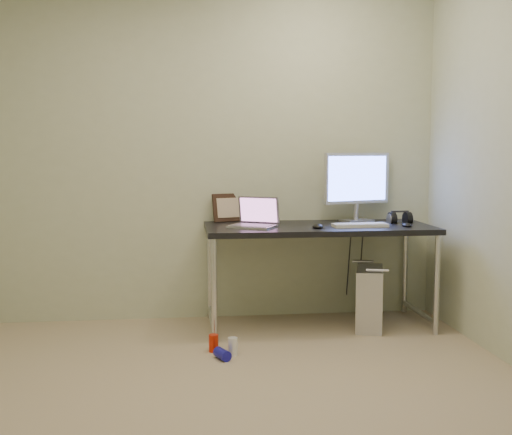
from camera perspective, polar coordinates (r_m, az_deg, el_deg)
name	(u,v)px	position (r m, az deg, el deg)	size (l,w,h in m)	color
floor	(226,404)	(3.42, -2.68, -16.25)	(3.50, 3.50, 0.00)	tan
wall_back	(209,156)	(4.91, -4.22, 5.47)	(3.50, 0.02, 2.50)	beige
desk	(318,236)	(4.70, 5.56, -1.62)	(1.64, 0.72, 0.75)	black
tower_computer	(369,298)	(4.78, 10.04, -7.04)	(0.30, 0.46, 0.47)	silver
cable_a	(349,264)	(5.11, 8.24, -4.14)	(0.01, 0.01, 0.70)	black
cable_b	(360,267)	(5.12, 9.27, -4.37)	(0.01, 0.01, 0.72)	black
can_red	(214,343)	(4.22, -3.79, -11.08)	(0.06, 0.06, 0.11)	red
can_white	(233,346)	(4.14, -2.08, -11.38)	(0.06, 0.06, 0.11)	white
can_blue	(222,354)	(4.07, -3.01, -12.04)	(0.07, 0.07, 0.12)	#1815A0
laptop	(255,220)	(4.57, -0.10, -0.21)	(0.39, 0.37, 0.21)	silver
monitor	(357,181)	(4.95, 8.97, 3.18)	(0.54, 0.23, 0.53)	silver
keyboard	(360,225)	(4.63, 9.23, -0.68)	(0.39, 0.13, 0.02)	silver
mouse_right	(407,224)	(4.71, 13.26, -0.58)	(0.06, 0.10, 0.03)	black
mouse_left	(318,225)	(4.52, 5.50, -0.69)	(0.08, 0.12, 0.04)	black
headphones	(400,219)	(4.94, 12.66, -0.11)	(0.18, 0.11, 0.12)	black
picture_frame	(229,208)	(4.92, -2.38, 0.89)	(0.27, 0.03, 0.21)	black
webcam	(263,210)	(4.91, 0.66, 0.69)	(0.04, 0.03, 0.12)	silver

